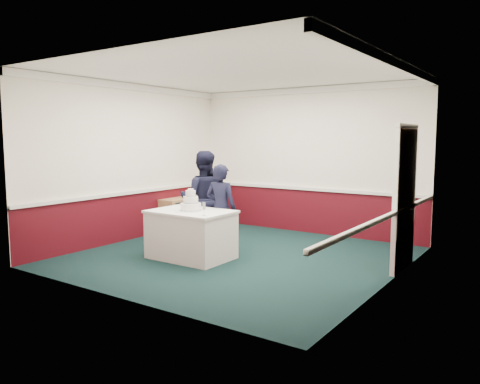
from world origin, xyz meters
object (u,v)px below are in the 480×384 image
Objects in this scene: wedding_cake at (191,204)px; sideboard at (185,213)px; person_woman at (221,209)px; cake_knife at (181,212)px; cake_table at (191,234)px; champagne_flute at (204,207)px; person_man at (203,199)px.

sideboard is at bearing 133.62° from wedding_cake.
cake_knife is at bearing 64.77° from person_woman.
person_woman reaches higher than cake_table.
champagne_flute is at bearing -29.25° from wedding_cake.
cake_table is at bearing 61.79° from person_woman.
person_man is at bearing -37.06° from sideboard.
cake_knife is at bearing -98.53° from cake_table.
champagne_flute is 0.90m from person_woman.
champagne_flute reaches higher than cake_table.
cake_table is 0.78m from champagne_flute.
person_woman reaches higher than sideboard.
sideboard is at bearing 137.11° from cake_knife.
wedding_cake is 0.57m from champagne_flute.
sideboard is at bearing -40.95° from person_woman.
cake_table is (1.70, -1.78, 0.05)m from sideboard.
sideboard is 2.30m from person_woman.
champagne_flute is 1.37m from person_man.
person_man reaches higher than person_woman.
person_man is (-0.37, 0.78, 0.47)m from cake_table.
wedding_cake is 0.21× the size of person_man.
person_woman reaches higher than cake_knife.
wedding_cake is 0.60m from person_woman.
wedding_cake reaches higher than champagne_flute.
cake_table is 3.63× the size of wedding_cake.
cake_knife is (1.67, -1.98, 0.44)m from sideboard.
cake_knife reaches higher than cake_table.
person_man reaches higher than cake_table.
cake_knife is 0.55m from champagne_flute.
champagne_flute is (0.50, -0.28, 0.03)m from wedding_cake.
cake_knife is 1.07× the size of champagne_flute.
sideboard is 2.46m from cake_table.
cake_table is 6.00× the size of cake_knife.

